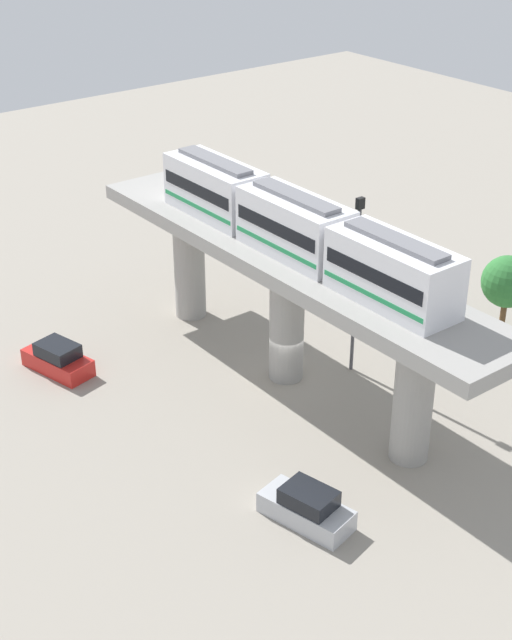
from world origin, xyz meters
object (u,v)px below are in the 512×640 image
Objects in this scene: parked_car_red at (58,359)px; train at (295,226)px; tree_near_viaduct at (508,282)px; signal_post at (356,279)px; parked_car_silver at (307,508)px.

train is at bearing 123.81° from parked_car_red.
parked_car_red is at bearing -28.83° from tree_near_viaduct.
train is 2.00× the size of signal_post.
parked_car_red is 17.19m from signal_post.
tree_near_viaduct is at bearing 163.92° from train.
parked_car_red is at bearing -37.16° from signal_post.
parked_car_red is 18.45m from parked_car_silver.
train is at bearing -16.08° from tree_near_viaduct.
parked_car_red and parked_car_silver have the same top height.
parked_car_silver is at bearing 84.50° from parked_car_red.
tree_near_viaduct reaches higher than parked_car_silver.
train is 14.47m from parked_car_silver.
train is 15.61m from parked_car_red.
parked_car_silver is at bearing 53.50° from train.
train is 5.04m from signal_post.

